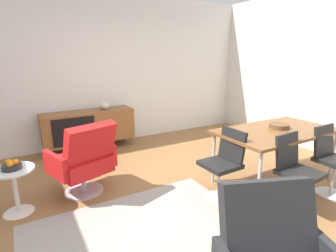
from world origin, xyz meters
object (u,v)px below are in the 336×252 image
vase_cobalt (104,106)px  lounge_chair_red (84,159)px  dining_chair_near_window (224,162)px  fruit_bowl (12,166)px  dining_chair_front_right (331,158)px  dining_chair_front_left (295,170)px  side_table_round (15,186)px  dining_table (276,133)px  sideboard (89,126)px  wooden_bowl_on_table (279,126)px

vase_cobalt → lounge_chair_red: bearing=-115.3°
dining_chair_near_window → fruit_bowl: dining_chair_near_window is taller
dining_chair_front_right → dining_chair_near_window: size_ratio=1.00×
dining_chair_front_left → dining_chair_near_window: (-0.53, 0.56, 0.00)m
side_table_round → lounge_chair_red: bearing=3.0°
dining_table → side_table_round: size_ratio=3.08×
dining_chair_front_left → fruit_bowl: dining_chair_front_left is taller
dining_chair_front_right → vase_cobalt: bearing=121.3°
side_table_round → dining_table: bearing=-16.2°
fruit_bowl → sideboard: bearing=53.8°
dining_chair_front_left → lounge_chair_red: bearing=142.6°
vase_cobalt → dining_table: vase_cobalt is taller
sideboard → side_table_round: size_ratio=3.08×
dining_table → wooden_bowl_on_table: (0.09, 0.04, 0.07)m
sideboard → side_table_round: 2.05m
wooden_bowl_on_table → dining_chair_front_right: size_ratio=0.30×
dining_table → dining_chair_front_right: (0.35, -0.56, -0.23)m
sideboard → side_table_round: sideboard is taller
vase_cobalt → fruit_bowl: size_ratio=0.82×
sideboard → dining_chair_front_left: (1.50, -3.10, 0.03)m
sideboard → dining_table: 3.16m
dining_chair_front_right → wooden_bowl_on_table: bearing=113.4°
sideboard → side_table_round: (-1.21, -1.65, -0.12)m
lounge_chair_red → wooden_bowl_on_table: bearing=-20.4°
lounge_chair_red → sideboard: bearing=74.4°
dining_chair_near_window → lounge_chair_red: size_ratio=0.90×
dining_chair_near_window → fruit_bowl: size_ratio=4.28×
dining_chair_near_window → wooden_bowl_on_table: bearing=2.1°
dining_chair_front_right → dining_chair_near_window: same height
sideboard → dining_chair_front_left: size_ratio=1.87×
dining_chair_front_right → lounge_chair_red: 3.05m
dining_table → dining_chair_front_left: bearing=-122.4°
wooden_bowl_on_table → fruit_bowl: size_ratio=1.30×
dining_chair_front_left → dining_chair_front_right: same height
dining_table → lounge_chair_red: size_ratio=1.69×
sideboard → vase_cobalt: vase_cobalt is taller
side_table_round → vase_cobalt: bearing=47.4°
fruit_bowl → wooden_bowl_on_table: bearing=-15.1°
dining_table → dining_chair_near_window: dining_chair_near_window is taller
side_table_round → dining_chair_near_window: bearing=-22.2°
lounge_chair_red → dining_table: bearing=-22.0°
vase_cobalt → lounge_chair_red: size_ratio=0.17×
vase_cobalt → dining_chair_front_left: 3.34m
vase_cobalt → wooden_bowl_on_table: vase_cobalt is taller
sideboard → lounge_chair_red: (-0.45, -1.61, 0.03)m
wooden_bowl_on_table → dining_chair_front_left: bearing=-126.7°
dining_chair_front_left → dining_chair_front_right: bearing=0.0°
vase_cobalt → wooden_bowl_on_table: bearing=-56.9°
sideboard → dining_chair_front_left: bearing=-64.2°
dining_table → side_table_round: bearing=163.8°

